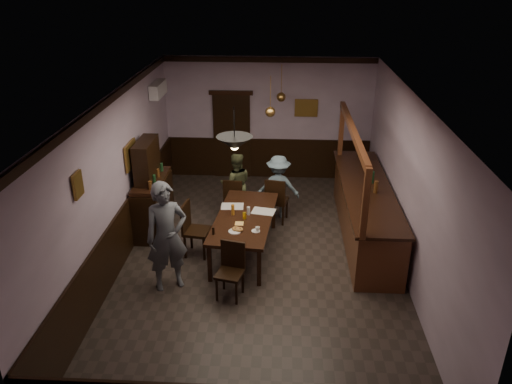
# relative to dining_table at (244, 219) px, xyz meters

# --- Properties ---
(room) EXTENTS (5.01, 8.01, 3.01)m
(room) POSITION_rel_dining_table_xyz_m (0.31, -0.29, 0.81)
(room) COLOR #2D2621
(room) RESTS_ON ground
(dining_table) EXTENTS (1.20, 2.28, 0.75)m
(dining_table) POSITION_rel_dining_table_xyz_m (0.00, 0.00, 0.00)
(dining_table) COLOR black
(dining_table) RESTS_ON ground
(chair_far_left) EXTENTS (0.43, 0.43, 0.93)m
(chair_far_left) POSITION_rel_dining_table_xyz_m (-0.33, 1.31, -0.18)
(chair_far_left) COLOR black
(chair_far_left) RESTS_ON ground
(chair_far_right) EXTENTS (0.51, 0.51, 0.99)m
(chair_far_right) POSITION_rel_dining_table_xyz_m (0.56, 1.22, -0.14)
(chair_far_right) COLOR black
(chair_far_right) RESTS_ON ground
(chair_near) EXTENTS (0.49, 0.49, 0.93)m
(chair_near) POSITION_rel_dining_table_xyz_m (-0.11, -1.32, -0.17)
(chair_near) COLOR black
(chair_near) RESTS_ON ground
(chair_side) EXTENTS (0.51, 0.51, 1.03)m
(chair_side) POSITION_rel_dining_table_xyz_m (-0.95, -0.11, -0.12)
(chair_side) COLOR black
(chair_side) RESTS_ON ground
(person_standing) EXTENTS (0.81, 0.71, 1.88)m
(person_standing) POSITION_rel_dining_table_xyz_m (-1.16, -1.15, 0.25)
(person_standing) COLOR #555961
(person_standing) RESTS_ON ground
(person_seated_left) EXTENTS (0.75, 0.63, 1.37)m
(person_seated_left) POSITION_rel_dining_table_xyz_m (-0.30, 1.59, 0.00)
(person_seated_left) COLOR #4A5030
(person_seated_left) RESTS_ON ground
(person_seated_right) EXTENTS (0.90, 0.53, 1.37)m
(person_seated_right) POSITION_rel_dining_table_xyz_m (0.59, 1.50, 0.00)
(person_seated_right) COLOR slate
(person_seated_right) RESTS_ON ground
(newspaper_left) EXTENTS (0.43, 0.32, 0.01)m
(newspaper_left) POSITION_rel_dining_table_xyz_m (-0.26, 0.39, 0.07)
(newspaper_left) COLOR silver
(newspaper_left) RESTS_ON dining_table
(newspaper_right) EXTENTS (0.47, 0.38, 0.01)m
(newspaper_right) POSITION_rel_dining_table_xyz_m (0.34, 0.21, 0.07)
(newspaper_right) COLOR silver
(newspaper_right) RESTS_ON dining_table
(napkin) EXTENTS (0.16, 0.16, 0.00)m
(napkin) POSITION_rel_dining_table_xyz_m (-0.07, -0.28, 0.07)
(napkin) COLOR #FFBF5D
(napkin) RESTS_ON dining_table
(saucer) EXTENTS (0.15, 0.15, 0.01)m
(saucer) POSITION_rel_dining_table_xyz_m (0.24, -0.55, 0.07)
(saucer) COLOR white
(saucer) RESTS_ON dining_table
(coffee_cup) EXTENTS (0.09, 0.09, 0.07)m
(coffee_cup) POSITION_rel_dining_table_xyz_m (0.27, -0.55, 0.11)
(coffee_cup) COLOR white
(coffee_cup) RESTS_ON saucer
(pastry_plate) EXTENTS (0.22, 0.22, 0.01)m
(pastry_plate) POSITION_rel_dining_table_xyz_m (-0.12, -0.59, 0.07)
(pastry_plate) COLOR white
(pastry_plate) RESTS_ON dining_table
(pastry_ring_a) EXTENTS (0.13, 0.13, 0.04)m
(pastry_ring_a) POSITION_rel_dining_table_xyz_m (-0.11, -0.54, 0.10)
(pastry_ring_a) COLOR #C68C47
(pastry_ring_a) RESTS_ON pastry_plate
(pastry_ring_b) EXTENTS (0.13, 0.13, 0.04)m
(pastry_ring_b) POSITION_rel_dining_table_xyz_m (-0.04, -0.56, 0.10)
(pastry_ring_b) COLOR #C68C47
(pastry_ring_b) RESTS_ON pastry_plate
(soda_can) EXTENTS (0.07, 0.07, 0.12)m
(soda_can) POSITION_rel_dining_table_xyz_m (0.01, -0.09, 0.12)
(soda_can) COLOR gold
(soda_can) RESTS_ON dining_table
(beer_glass) EXTENTS (0.06, 0.06, 0.20)m
(beer_glass) POSITION_rel_dining_table_xyz_m (-0.22, 0.05, 0.16)
(beer_glass) COLOR #BF721E
(beer_glass) RESTS_ON dining_table
(water_glass) EXTENTS (0.06, 0.06, 0.15)m
(water_glass) POSITION_rel_dining_table_xyz_m (0.07, 0.08, 0.14)
(water_glass) COLOR silver
(water_glass) RESTS_ON dining_table
(pepper_mill) EXTENTS (0.04, 0.04, 0.14)m
(pepper_mill) POSITION_rel_dining_table_xyz_m (-0.47, -0.70, 0.13)
(pepper_mill) COLOR black
(pepper_mill) RESTS_ON dining_table
(sideboard) EXTENTS (0.51, 1.43, 1.89)m
(sideboard) POSITION_rel_dining_table_xyz_m (-1.90, 0.79, 0.07)
(sideboard) COLOR black
(sideboard) RESTS_ON ground
(bar_counter) EXTENTS (0.92, 3.97, 2.23)m
(bar_counter) POSITION_rel_dining_table_xyz_m (2.30, 0.76, -0.12)
(bar_counter) COLOR #472612
(bar_counter) RESTS_ON ground
(door_back) EXTENTS (0.90, 0.06, 2.10)m
(door_back) POSITION_rel_dining_table_xyz_m (-0.59, 3.66, 0.36)
(door_back) COLOR black
(door_back) RESTS_ON ground
(ac_unit) EXTENTS (0.20, 0.85, 0.30)m
(ac_unit) POSITION_rel_dining_table_xyz_m (-2.07, 2.61, 1.76)
(ac_unit) COLOR white
(ac_unit) RESTS_ON ground
(picture_left_small) EXTENTS (0.04, 0.28, 0.36)m
(picture_left_small) POSITION_rel_dining_table_xyz_m (-2.15, -1.89, 1.46)
(picture_left_small) COLOR olive
(picture_left_small) RESTS_ON ground
(picture_left_large) EXTENTS (0.04, 0.62, 0.48)m
(picture_left_large) POSITION_rel_dining_table_xyz_m (-2.15, 0.51, 1.01)
(picture_left_large) COLOR olive
(picture_left_large) RESTS_ON ground
(picture_back) EXTENTS (0.55, 0.04, 0.42)m
(picture_back) POSITION_rel_dining_table_xyz_m (1.21, 3.67, 1.11)
(picture_back) COLOR olive
(picture_back) RESTS_ON ground
(pendant_iron) EXTENTS (0.56, 0.56, 0.69)m
(pendant_iron) POSITION_rel_dining_table_xyz_m (-0.07, -0.80, 1.74)
(pendant_iron) COLOR black
(pendant_iron) RESTS_ON ground
(pendant_brass_mid) EXTENTS (0.20, 0.20, 0.81)m
(pendant_brass_mid) POSITION_rel_dining_table_xyz_m (0.41, 1.46, 1.61)
(pendant_brass_mid) COLOR #BF8C3F
(pendant_brass_mid) RESTS_ON ground
(pendant_brass_far) EXTENTS (0.20, 0.20, 0.81)m
(pendant_brass_far) POSITION_rel_dining_table_xyz_m (0.61, 2.68, 1.61)
(pendant_brass_far) COLOR #BF8C3F
(pendant_brass_far) RESTS_ON ground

